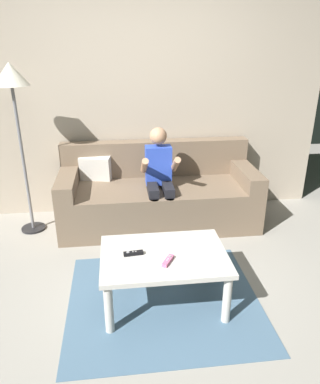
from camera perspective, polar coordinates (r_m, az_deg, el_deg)
The scene contains 9 objects.
ground_plane at distance 2.79m, azimuth -2.04°, elevation -18.28°, with size 8.31×8.31×0.00m, color #9E998E.
wall_back at distance 3.97m, azimuth -4.67°, elevation 14.35°, with size 4.15×0.05×2.50m, color #B2A38E.
couch at distance 3.87m, azimuth -0.38°, elevation -0.59°, with size 2.01×0.80×0.82m.
person_seated_on_couch at distance 3.59m, azimuth -0.08°, elevation 2.63°, with size 0.36×0.44×1.04m.
coffee_table at distance 2.68m, azimuth 0.62°, elevation -10.73°, with size 0.90×0.63×0.41m.
area_rug at distance 2.89m, azimuth 0.59°, elevation -16.47°, with size 1.42×1.27×0.01m, color slate.
game_remote_pink_near_edge at distance 2.56m, azimuth 1.24°, elevation -10.63°, with size 0.10×0.14×0.03m.
game_remote_black_center at distance 2.64m, azimuth -4.17°, elevation -9.48°, with size 0.14×0.05×0.03m.
floor_lamp at distance 3.63m, azimuth -21.99°, elevation 14.74°, with size 0.32×0.32×1.64m.
Camera 1 is at (-0.16, -2.09, 1.84)m, focal length 34.29 mm.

